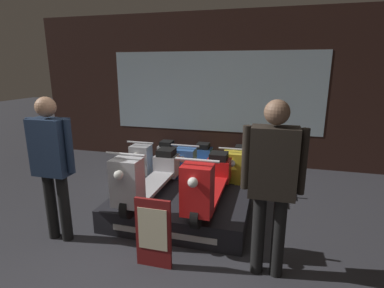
{
  "coord_description": "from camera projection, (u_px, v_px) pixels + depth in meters",
  "views": [
    {
      "loc": [
        1.25,
        -2.42,
        2.09
      ],
      "look_at": [
        0.03,
        2.08,
        0.88
      ],
      "focal_mm": 28.0,
      "sensor_mm": 36.0,
      "label": 1
    }
  ],
  "objects": [
    {
      "name": "scooter_backrow_2",
      "position": [
        237.0,
        166.0,
        5.54
      ],
      "size": [
        0.49,
        1.76,
        0.81
      ],
      "color": "black",
      "rests_on": "ground_plane"
    },
    {
      "name": "price_sign_board",
      "position": [
        153.0,
        233.0,
        3.13
      ],
      "size": [
        0.39,
        0.04,
        0.78
      ],
      "color": "maroon",
      "rests_on": "ground_plane"
    },
    {
      "name": "scooter_display_right",
      "position": [
        209.0,
        182.0,
        3.94
      ],
      "size": [
        0.49,
        1.76,
        0.81
      ],
      "color": "black",
      "rests_on": "display_platform"
    },
    {
      "name": "ground_plane",
      "position": [
        137.0,
        274.0,
        3.1
      ],
      "size": [
        30.0,
        30.0,
        0.0
      ],
      "primitive_type": "plane",
      "color": "#2D2D33"
    },
    {
      "name": "scooter_backrow_0",
      "position": [
        155.0,
        159.0,
        5.96
      ],
      "size": [
        0.49,
        1.76,
        0.81
      ],
      "color": "black",
      "rests_on": "ground_plane"
    },
    {
      "name": "scooter_display_left",
      "position": [
        149.0,
        176.0,
        4.15
      ],
      "size": [
        0.49,
        1.76,
        0.81
      ],
      "color": "black",
      "rests_on": "display_platform"
    },
    {
      "name": "person_left_browsing",
      "position": [
        52.0,
        158.0,
        3.5
      ],
      "size": [
        0.59,
        0.24,
        1.76
      ],
      "color": "black",
      "rests_on": "ground_plane"
    },
    {
      "name": "scooter_backrow_1",
      "position": [
        195.0,
        162.0,
        5.75
      ],
      "size": [
        0.49,
        1.76,
        0.81
      ],
      "color": "black",
      "rests_on": "ground_plane"
    },
    {
      "name": "person_right_browsing",
      "position": [
        272.0,
        176.0,
        2.86
      ],
      "size": [
        0.6,
        0.25,
        1.8
      ],
      "color": "black",
      "rests_on": "ground_plane"
    },
    {
      "name": "display_platform",
      "position": [
        179.0,
        208.0,
        4.2
      ],
      "size": [
        1.89,
        1.34,
        0.31
      ],
      "color": "black",
      "rests_on": "ground_plane"
    },
    {
      "name": "shop_wall_back",
      "position": [
        214.0,
        90.0,
        6.47
      ],
      "size": [
        8.28,
        0.09,
        3.2
      ],
      "color": "#331E19",
      "rests_on": "ground_plane"
    }
  ]
}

